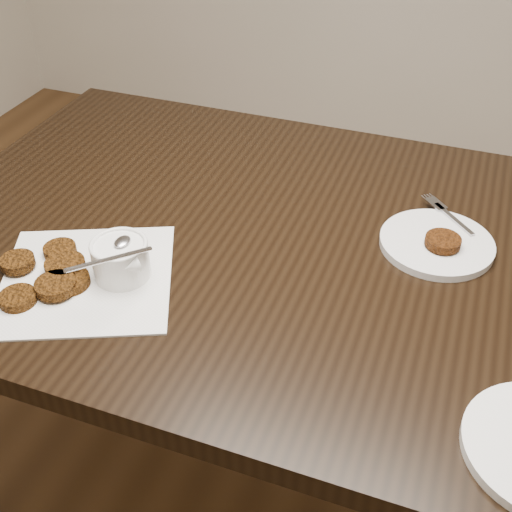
% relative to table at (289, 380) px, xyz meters
% --- Properties ---
extents(table, '(1.41, 0.91, 0.75)m').
position_rel_table_xyz_m(table, '(0.00, 0.00, 0.00)').
color(table, black).
rests_on(table, floor).
extents(napkin, '(0.36, 0.36, 0.00)m').
position_rel_table_xyz_m(napkin, '(-0.29, -0.23, 0.38)').
color(napkin, white).
rests_on(napkin, table).
extents(sauce_ramekin, '(0.15, 0.15, 0.13)m').
position_rel_table_xyz_m(sauce_ramekin, '(-0.24, -0.20, 0.44)').
color(sauce_ramekin, white).
rests_on(sauce_ramekin, napkin).
extents(patty_cluster, '(0.28, 0.28, 0.02)m').
position_rel_table_xyz_m(patty_cluster, '(-0.34, -0.25, 0.39)').
color(patty_cluster, '#64340D').
rests_on(patty_cluster, napkin).
extents(plate_with_patty, '(0.28, 0.28, 0.03)m').
position_rel_table_xyz_m(plate_with_patty, '(0.24, 0.07, 0.39)').
color(plate_with_patty, silver).
rests_on(plate_with_patty, table).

